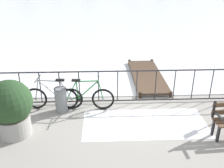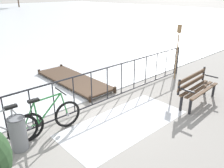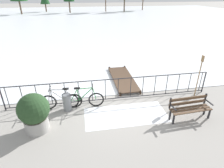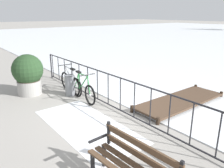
% 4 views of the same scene
% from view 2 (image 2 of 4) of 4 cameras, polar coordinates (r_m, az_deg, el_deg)
% --- Properties ---
extents(ground_plane, '(160.00, 160.00, 0.00)m').
position_cam_2_polar(ground_plane, '(6.44, -6.93, -6.53)').
color(ground_plane, '#9E9991').
extents(snow_patch, '(3.30, 1.50, 0.01)m').
position_cam_2_polar(snow_patch, '(5.85, 3.10, -9.51)').
color(snow_patch, white).
rests_on(snow_patch, ground).
extents(railing_fence, '(9.06, 0.06, 1.07)m').
position_cam_2_polar(railing_fence, '(6.19, -7.16, -1.98)').
color(railing_fence, '#232328').
rests_on(railing_fence, ground).
extents(bicycle_near_railing, '(1.71, 0.52, 0.97)m').
position_cam_2_polar(bicycle_near_railing, '(5.25, -25.07, -11.19)').
color(bicycle_near_railing, black).
rests_on(bicycle_near_railing, ground).
extents(bicycle_second, '(1.71, 0.52, 0.97)m').
position_cam_2_polar(bicycle_second, '(5.45, -15.82, -8.50)').
color(bicycle_second, black).
rests_on(bicycle_second, ground).
extents(park_bench, '(1.62, 0.57, 0.89)m').
position_cam_2_polar(park_bench, '(7.08, 20.03, -0.48)').
color(park_bench, brown).
rests_on(park_bench, ground).
extents(trash_bin, '(0.35, 0.35, 0.73)m').
position_cam_2_polar(trash_bin, '(5.17, -22.08, -11.17)').
color(trash_bin, gray).
rests_on(trash_bin, ground).
extents(oar_upright, '(0.04, 0.16, 1.98)m').
position_cam_2_polar(oar_upright, '(8.62, 15.77, 8.31)').
color(oar_upright, '#937047').
rests_on(oar_upright, ground).
extents(wooden_dock, '(1.10, 3.36, 0.20)m').
position_cam_2_polar(wooden_dock, '(8.34, -9.49, 1.06)').
color(wooden_dock, '#4C3828').
rests_on(wooden_dock, ground).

